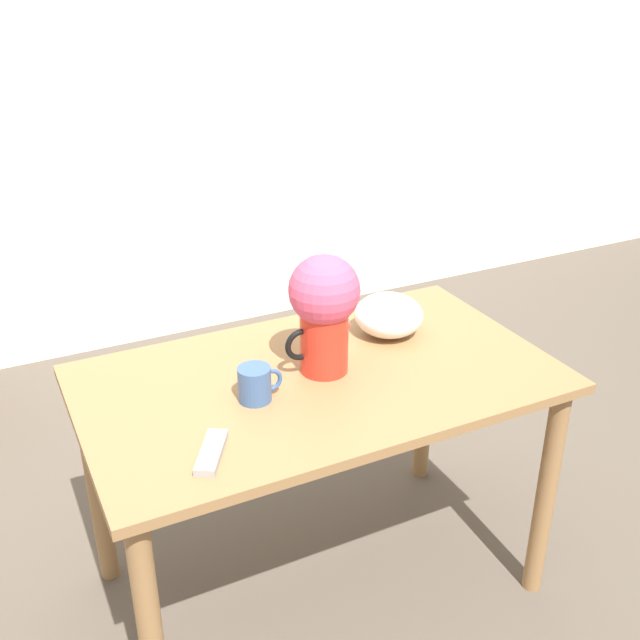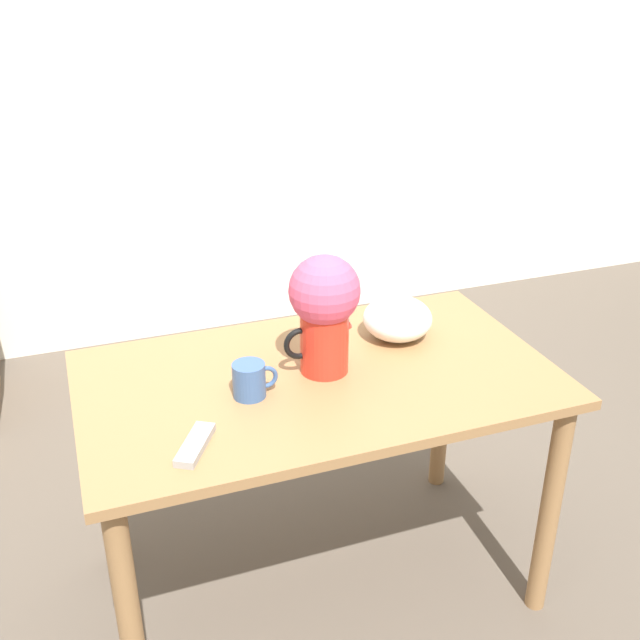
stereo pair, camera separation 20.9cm
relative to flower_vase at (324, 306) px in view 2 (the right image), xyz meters
The scene contains 7 objects.
ground_plane 0.99m from the flower_vase, 168.16° to the right, with size 12.00×12.00×0.00m, color brown.
wall_back 2.01m from the flower_vase, 92.51° to the left, with size 8.00×0.05×2.60m.
table 0.32m from the flower_vase, 145.79° to the right, with size 1.35×0.79×0.78m.
flower_vase is the anchor object (origin of this frame).
coffee_mug 0.29m from the flower_vase, 165.07° to the right, with size 0.13×0.09×0.10m.
white_bowl 0.34m from the flower_vase, 22.38° to the left, with size 0.22×0.22×0.13m.
remote_control 0.53m from the flower_vase, 149.45° to the right, with size 0.13×0.17×0.02m.
Camera 2 is at (-0.57, -1.75, 1.86)m, focal length 42.00 mm.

